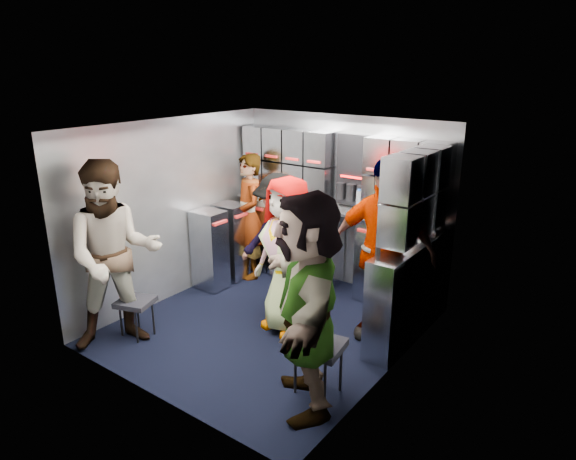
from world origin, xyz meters
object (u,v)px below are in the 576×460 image
Objects in this scene: attendant_standing at (249,217)px; attendant_arc_e at (307,303)px; jump_seat_mid_right at (387,292)px; jump_seat_mid_left at (290,275)px; jump_seat_near_left at (135,304)px; attendant_arc_d at (382,251)px; attendant_arc_b at (280,244)px; attendant_arc_c at (288,256)px; attendant_arc_a at (114,256)px; jump_seat_center at (298,287)px; jump_seat_near_right at (319,348)px.

attendant_arc_e is (2.10, -1.77, 0.10)m from attendant_standing.
attendant_standing reaches higher than jump_seat_mid_right.
jump_seat_mid_left is at bearing 179.11° from attendant_arc_e.
attendant_arc_d reaches higher than jump_seat_near_left.
jump_seat_near_left is 1.93m from attendant_standing.
attendant_arc_c reaches higher than attendant_arc_b.
attendant_arc_a is (0.08, -2.06, 0.12)m from attendant_standing.
jump_seat_mid_left is at bearing -174.14° from jump_seat_mid_right.
attendant_arc_d is at bearing 17.10° from jump_seat_center.
attendant_arc_a is at bearing -146.40° from attendant_arc_d.
jump_seat_near_right is (1.19, -1.23, 0.06)m from jump_seat_mid_left.
attendant_arc_b is 0.46m from attendant_arc_c.
attendant_arc_b reaches higher than jump_seat_mid_right.
attendant_arc_e is (0.03, -1.52, 0.49)m from jump_seat_mid_right.
jump_seat_center is at bearing 133.13° from jump_seat_near_right.
jump_seat_near_left is at bearing 34.37° from attendant_arc_a.
attendant_arc_b is (0.00, -0.18, 0.43)m from jump_seat_mid_left.
jump_seat_near_right is 0.52m from attendant_arc_e.
attendant_standing is 1.03× the size of attendant_arc_b.
attendant_arc_a reaches higher than attendant_arc_d.
jump_seat_near_left is 0.84× the size of jump_seat_mid_right.
jump_seat_near_right reaches higher than jump_seat_mid_right.
attendant_arc_c is (-0.82, -0.61, 0.40)m from jump_seat_mid_right.
jump_seat_mid_left is 1.97m from attendant_arc_a.
jump_seat_mid_right is at bearing 14.57° from attendant_arc_b.
attendant_standing is at bearing 173.23° from jump_seat_mid_right.
attendant_arc_d reaches higher than jump_seat_mid_right.
attendant_arc_e is (0.00, -0.18, 0.49)m from jump_seat_near_right.
jump_seat_mid_left is 0.26× the size of attendant_arc_c.
attendant_arc_c is 0.91× the size of attendant_arc_e.
jump_seat_mid_left is 1.71m from jump_seat_near_right.
jump_seat_mid_right is 1.60m from attendant_arc_e.
attendant_arc_b reaches higher than jump_seat_mid_left.
attendant_arc_c is at bearing -178.01° from attendant_arc_e.
jump_seat_near_left is 0.23× the size of attendant_arc_a.
attendant_arc_b is (0.91, -0.54, -0.02)m from attendant_standing.
attendant_standing is at bearing 142.88° from jump_seat_near_right.
attendant_arc_c is at bearing -9.78° from attendant_arc_a.
jump_seat_center is 1.47m from attendant_standing.
attendant_arc_d reaches higher than attendant_arc_c.
jump_seat_near_left is at bearing -118.70° from jump_seat_mid_left.
jump_seat_center is 0.52m from attendant_arc_b.
jump_seat_near_right is (2.02, 0.29, 0.06)m from jump_seat_near_left.
attendant_arc_b reaches higher than jump_seat_near_right.
attendant_standing is (-2.07, 0.25, 0.39)m from jump_seat_mid_right.
attendant_standing is (-2.10, 1.59, 0.39)m from jump_seat_near_right.
jump_seat_near_right is 0.30× the size of attendant_arc_b.
attendant_arc_c reaches higher than jump_seat_near_right.
jump_seat_near_left is 0.92× the size of jump_seat_center.
jump_seat_near_right is at bearing -27.94° from attendant_arc_c.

